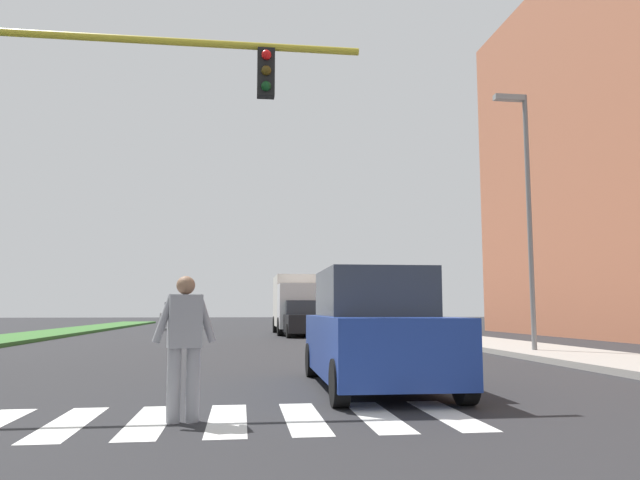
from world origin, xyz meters
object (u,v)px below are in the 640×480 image
Objects in this scene: street_lamp_right at (525,196)px; suv_crossing at (374,331)px; sedan_distant at (180,317)px; truck_box_delivery at (298,303)px; pedestrian_performer at (184,341)px; sedan_midblock at (301,320)px.

suv_crossing is at bearing -132.95° from street_lamp_right.
suv_crossing is 1.07× the size of sedan_distant.
truck_box_delivery is (0.74, 22.00, 0.70)m from suv_crossing.
truck_box_delivery reaches higher than suv_crossing.
truck_box_delivery reaches higher than pedestrian_performer.
sedan_midblock is at bearing -59.43° from sedan_distant.
pedestrian_performer is 33.70m from sedan_distant.
street_lamp_right reaches higher than pedestrian_performer.
street_lamp_right is at bearing 47.05° from suv_crossing.
truck_box_delivery is at bearing 88.08° from suv_crossing.
pedestrian_performer is 3.96m from suv_crossing.
suv_crossing is 1.05× the size of sedan_midblock.
truck_box_delivery is (3.61, 24.71, 0.70)m from pedestrian_performer.
pedestrian_performer is at bearing -99.08° from sedan_midblock.
sedan_midblock is at bearing 112.76° from street_lamp_right.
street_lamp_right reaches higher than truck_box_delivery.
sedan_distant is (-6.24, 30.82, -0.13)m from suv_crossing.
street_lamp_right is 1.73× the size of sedan_distant.
suv_crossing is at bearing -78.56° from sedan_distant.
suv_crossing reaches higher than pedestrian_performer.
sedan_distant is at bearing 101.44° from suv_crossing.
street_lamp_right is 1.62× the size of suv_crossing.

